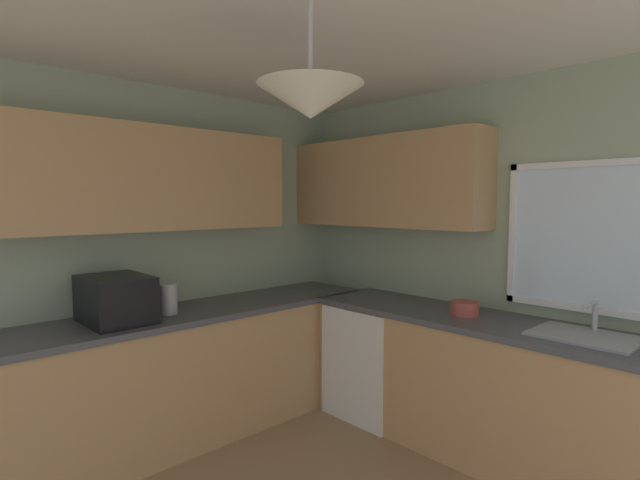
{
  "coord_description": "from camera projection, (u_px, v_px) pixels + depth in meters",
  "views": [
    {
      "loc": [
        1.48,
        -1.34,
        1.64
      ],
      "look_at": [
        -0.75,
        0.76,
        1.4
      ],
      "focal_mm": 27.01,
      "sensor_mm": 36.0,
      "label": 1
    }
  ],
  "objects": [
    {
      "name": "room_shell",
      "position": [
        290.0,
        178.0,
        2.93
      ],
      "size": [
        3.83,
        3.78,
        2.53
      ],
      "color": "#9EAD8E",
      "rests_on": "ground_plane"
    },
    {
      "name": "counter_run_left",
      "position": [
        156.0,
        381.0,
        3.21
      ],
      "size": [
        0.65,
        3.39,
        0.9
      ],
      "color": "tan",
      "rests_on": "ground_plane"
    },
    {
      "name": "counter_run_back",
      "position": [
        516.0,
        396.0,
        2.97
      ],
      "size": [
        2.92,
        0.65,
        0.9
      ],
      "color": "tan",
      "rests_on": "ground_plane"
    },
    {
      "name": "dishwasher",
      "position": [
        376.0,
        359.0,
        3.75
      ],
      "size": [
        0.6,
        0.6,
        0.85
      ],
      "primitive_type": "cube",
      "color": "white",
      "rests_on": "ground_plane"
    },
    {
      "name": "microwave",
      "position": [
        116.0,
        299.0,
        3.0
      ],
      "size": [
        0.48,
        0.36,
        0.29
      ],
      "primitive_type": "cube",
      "color": "black",
      "rests_on": "counter_run_left"
    },
    {
      "name": "kettle",
      "position": [
        169.0,
        299.0,
        3.22
      ],
      "size": [
        0.12,
        0.12,
        0.2
      ],
      "primitive_type": "cylinder",
      "color": "#B7B7BC",
      "rests_on": "counter_run_left"
    },
    {
      "name": "sink_assembly",
      "position": [
        585.0,
        335.0,
        2.67
      ],
      "size": [
        0.53,
        0.4,
        0.19
      ],
      "color": "#9EA0A5",
      "rests_on": "counter_run_back"
    },
    {
      "name": "bowl",
      "position": [
        465.0,
        308.0,
        3.19
      ],
      "size": [
        0.18,
        0.18,
        0.09
      ],
      "primitive_type": "cylinder",
      "color": "#B74C42",
      "rests_on": "counter_run_back"
    }
  ]
}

